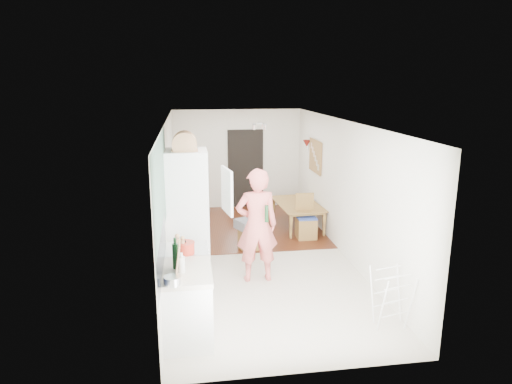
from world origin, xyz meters
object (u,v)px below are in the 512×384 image
object	(u,v)px
person	(257,215)
dining_table	(299,217)
dining_chair	(306,217)
drying_rack	(391,299)
stool	(249,239)

from	to	relation	value
person	dining_table	size ratio (longest dim) A/B	1.64
person	dining_chair	size ratio (longest dim) A/B	2.39
person	dining_chair	world-z (taller)	person
dining_table	dining_chair	distance (m)	0.77
dining_chair	drying_rack	distance (m)	3.56
dining_table	dining_chair	xyz separation A→B (m)	(-0.02, -0.74, 0.23)
dining_chair	stool	bearing A→B (deg)	-158.60
dining_table	drying_rack	distance (m)	4.29
person	drying_rack	world-z (taller)	person
person	stool	distance (m)	1.63
person	drying_rack	bearing A→B (deg)	131.13
stool	drying_rack	bearing A→B (deg)	-64.25
dining_table	stool	size ratio (longest dim) A/B	3.09
person	drying_rack	distance (m)	2.40
stool	person	bearing A→B (deg)	-92.20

